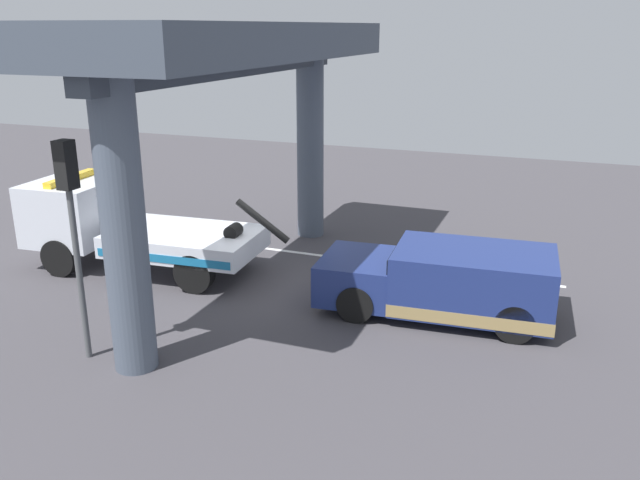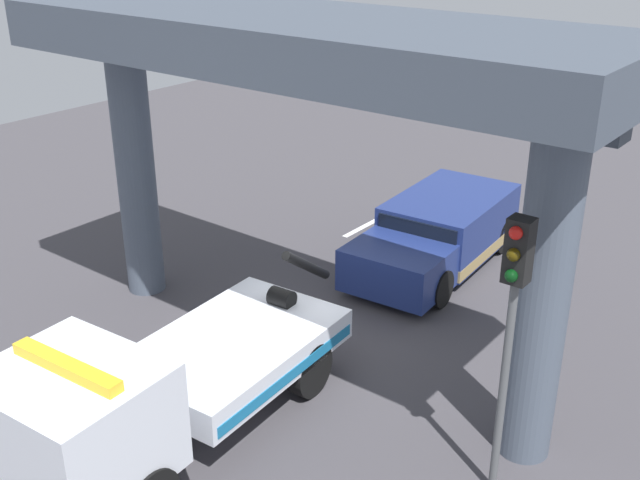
{
  "view_description": "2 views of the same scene",
  "coord_description": "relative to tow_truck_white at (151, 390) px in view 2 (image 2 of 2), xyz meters",
  "views": [
    {
      "loc": [
        -6.99,
        13.77,
        6.27
      ],
      "look_at": [
        -1.98,
        0.78,
        1.7
      ],
      "focal_mm": 36.67,
      "sensor_mm": 36.0,
      "label": 1
    },
    {
      "loc": [
        10.12,
        8.06,
        7.96
      ],
      "look_at": [
        -1.02,
        -0.66,
        1.74
      ],
      "focal_mm": 43.01,
      "sensor_mm": 36.0,
      "label": 2
    }
  ],
  "objects": [
    {
      "name": "overpass_structure",
      "position": [
        -3.67,
        -0.06,
        4.16
      ],
      "size": [
        3.6,
        11.06,
        6.35
      ],
      "color": "#4C5666",
      "rests_on": "ground"
    },
    {
      "name": "lane_stripe_west",
      "position": [
        -10.05,
        -2.79,
        -1.2
      ],
      "size": [
        2.6,
        0.16,
        0.01
      ],
      "primitive_type": "cube",
      "color": "silver",
      "rests_on": "ground"
    },
    {
      "name": "ground_plane",
      "position": [
        -4.05,
        -0.06,
        -1.25
      ],
      "size": [
        60.0,
        40.0,
        0.1
      ],
      "primitive_type": "cube",
      "color": "#423F44"
    },
    {
      "name": "towed_van_green",
      "position": [
        -8.79,
        -0.06,
        -0.42
      ],
      "size": [
        5.33,
        2.53,
        1.58
      ],
      "color": "navy",
      "rests_on": "ground"
    },
    {
      "name": "lane_stripe_mid",
      "position": [
        -4.05,
        -2.79,
        -1.2
      ],
      "size": [
        2.6,
        0.16,
        0.01
      ],
      "primitive_type": "cube",
      "color": "silver",
      "rests_on": "ground"
    },
    {
      "name": "tow_truck_white",
      "position": [
        0.0,
        0.0,
        0.0
      ],
      "size": [
        7.32,
        2.79,
        2.46
      ],
      "color": "silver",
      "rests_on": "ground"
    },
    {
      "name": "traffic_light_near",
      "position": [
        -2.53,
        4.5,
        1.95
      ],
      "size": [
        0.39,
        0.32,
        4.33
      ],
      "color": "#515456",
      "rests_on": "ground"
    }
  ]
}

